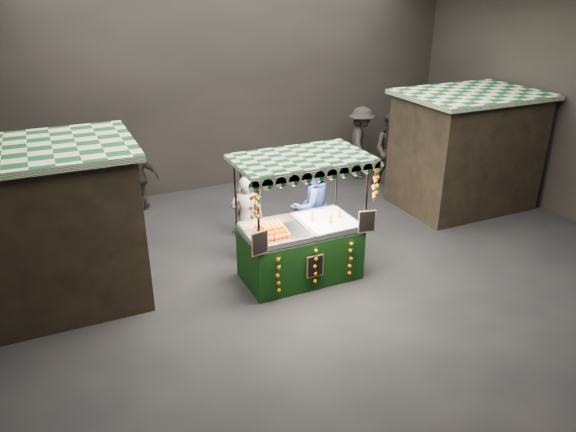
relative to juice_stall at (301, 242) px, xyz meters
name	(u,v)px	position (x,y,z in m)	size (l,w,h in m)	color
ground	(322,271)	(0.43, 0.02, -0.69)	(12.00, 12.00, 0.00)	black
market_hall	(327,82)	(0.43, 0.02, 2.69)	(12.10, 10.10, 5.05)	black
neighbour_stall_left	(43,228)	(-3.97, 1.02, 0.62)	(3.00, 2.20, 2.60)	black
neighbour_stall_right	(465,150)	(4.83, 1.52, 0.62)	(3.00, 2.20, 2.60)	black
juice_stall	(301,242)	(0.00, 0.00, 0.00)	(2.29, 1.35, 2.22)	black
vendor_grey	(247,218)	(-0.60, 1.06, 0.13)	(0.71, 0.60, 1.65)	slate
vendor_blue	(310,206)	(0.63, 0.91, 0.22)	(1.03, 0.89, 1.83)	navy
shopper_0	(248,204)	(-0.28, 1.82, 0.07)	(0.61, 0.46, 1.52)	black
shopper_1	(391,151)	(4.01, 3.16, 0.24)	(1.14, 1.14, 1.86)	black
shopper_2	(139,177)	(-1.96, 4.30, 0.07)	(0.97, 0.70, 1.53)	black
shopper_3	(361,143)	(3.70, 4.08, 0.24)	(1.18, 1.39, 1.87)	#2C2724
shopper_4	(37,201)	(-4.07, 3.57, 0.12)	(0.82, 0.55, 1.63)	black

